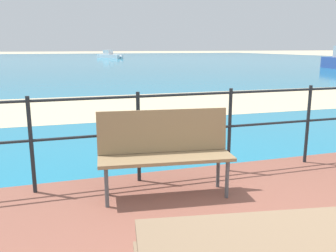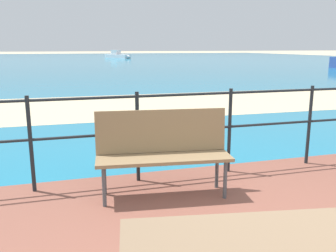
{
  "view_description": "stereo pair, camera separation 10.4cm",
  "coord_description": "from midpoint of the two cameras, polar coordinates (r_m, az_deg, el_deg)",
  "views": [
    {
      "loc": [
        -1.47,
        -1.63,
        1.64
      ],
      "look_at": [
        -0.12,
        2.71,
        0.62
      ],
      "focal_mm": 38.31,
      "sensor_mm": 36.0,
      "label": 1
    },
    {
      "loc": [
        -1.37,
        -1.66,
        1.64
      ],
      "look_at": [
        -0.12,
        2.71,
        0.62
      ],
      "focal_mm": 38.31,
      "sensor_mm": 36.0,
      "label": 2
    }
  ],
  "objects": [
    {
      "name": "park_bench",
      "position": [
        3.83,
        -0.06,
        -3.22
      ],
      "size": [
        1.46,
        0.58,
        0.91
      ],
      "rotation": [
        0.0,
        0.0,
        -0.12
      ],
      "color": "#8C704C",
      "rests_on": "patio_paving"
    },
    {
      "name": "boat_far",
      "position": [
        52.15,
        -7.99,
        11.06
      ],
      "size": [
        3.17,
        5.11,
        1.12
      ],
      "rotation": [
        0.0,
        0.0,
        5.19
      ],
      "color": "silver",
      "rests_on": "sea_water"
    },
    {
      "name": "beach_strip",
      "position": [
        10.17,
        -7.82,
        3.21
      ],
      "size": [
        54.06,
        5.15,
        0.01
      ],
      "primitive_type": "cube",
      "rotation": [
        0.0,
        0.0,
        -0.02
      ],
      "color": "beige",
      "rests_on": "ground"
    },
    {
      "name": "railing_fence",
      "position": [
        4.34,
        3.46,
        0.43
      ],
      "size": [
        5.94,
        0.04,
        1.07
      ],
      "color": "#1E2328",
      "rests_on": "patio_paving"
    },
    {
      "name": "sea_water",
      "position": [
        41.7,
        -14.32,
        9.94
      ],
      "size": [
        90.0,
        90.0,
        0.01
      ],
      "primitive_type": "cube",
      "color": "teal",
      "rests_on": "ground"
    }
  ]
}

